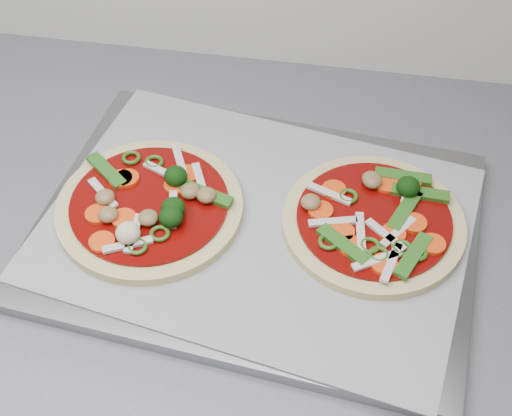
# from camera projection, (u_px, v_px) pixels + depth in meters

# --- Properties ---
(countertop) EXTENTS (3.60, 0.60, 0.04)m
(countertop) POSITION_uv_depth(u_px,v_px,m) (256.00, 253.00, 0.73)
(countertop) COLOR slate
(countertop) RESTS_ON base_cabinet
(baking_tray) EXTENTS (0.46, 0.36, 0.01)m
(baking_tray) POSITION_uv_depth(u_px,v_px,m) (257.00, 227.00, 0.72)
(baking_tray) COLOR gray
(baking_tray) RESTS_ON countertop
(parchment) EXTENTS (0.46, 0.37, 0.00)m
(parchment) POSITION_uv_depth(u_px,v_px,m) (257.00, 222.00, 0.71)
(parchment) COLOR #9E9FA4
(parchment) RESTS_ON baking_tray
(pizza_left) EXTENTS (0.26, 0.26, 0.03)m
(pizza_left) POSITION_uv_depth(u_px,v_px,m) (150.00, 206.00, 0.72)
(pizza_left) COLOR #D7C47C
(pizza_left) RESTS_ON parchment
(pizza_right) EXTENTS (0.18, 0.18, 0.03)m
(pizza_right) POSITION_uv_depth(u_px,v_px,m) (375.00, 220.00, 0.70)
(pizza_right) COLOR #D7C47C
(pizza_right) RESTS_ON parchment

